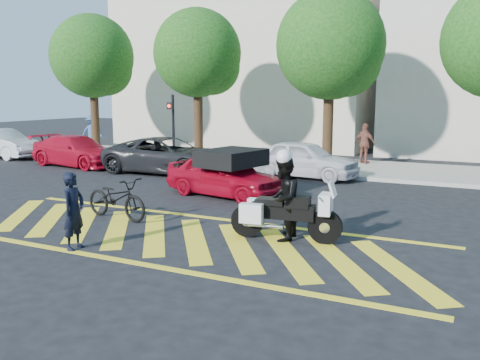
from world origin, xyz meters
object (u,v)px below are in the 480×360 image
at_px(police_motorcycle, 284,214).
at_px(red_convertible, 225,175).
at_px(parked_far_left, 2,144).
at_px(officer_bike, 74,211).
at_px(bicycle, 116,198).
at_px(parked_left, 77,151).
at_px(parked_mid_left, 167,155).
at_px(parked_mid_right, 304,159).
at_px(officer_moto, 283,199).

height_order(police_motorcycle, red_convertible, red_convertible).
xyz_separation_m(red_convertible, parked_far_left, (-14.83, 3.77, 0.04)).
distance_m(officer_bike, bicycle, 2.65).
relative_size(bicycle, parked_far_left, 0.47).
bearing_deg(officer_bike, bicycle, 12.67).
distance_m(police_motorcycle, red_convertible, 5.14).
bearing_deg(parked_left, bicycle, -124.57).
bearing_deg(parked_far_left, officer_bike, -122.42).
xyz_separation_m(parked_far_left, parked_left, (5.62, -0.60, -0.04)).
distance_m(parked_mid_left, parked_mid_right, 5.58).
height_order(red_convertible, parked_mid_left, parked_mid_left).
bearing_deg(parked_left, red_convertible, -102.43).
distance_m(officer_bike, red_convertible, 6.34).
relative_size(officer_bike, parked_left, 0.34).
relative_size(officer_moto, parked_mid_left, 0.35).
xyz_separation_m(red_convertible, parked_mid_right, (1.07, 4.57, 0.04)).
bearing_deg(officer_moto, parked_left, -126.04).
height_order(officer_bike, parked_left, officer_bike).
xyz_separation_m(bicycle, parked_left, (-8.06, 7.04, 0.14)).
xyz_separation_m(bicycle, officer_moto, (4.61, 0.09, 0.39)).
bearing_deg(parked_mid_left, officer_bike, -158.68).
xyz_separation_m(parked_far_left, parked_mid_right, (15.90, 0.80, 0.00)).
bearing_deg(police_motorcycle, officer_bike, -152.66).
bearing_deg(officer_moto, bicycle, -96.18).
xyz_separation_m(police_motorcycle, parked_mid_right, (-2.40, 8.36, 0.13)).
relative_size(red_convertible, parked_mid_right, 0.94).
relative_size(parked_far_left, parked_mid_left, 0.83).
xyz_separation_m(parked_left, parked_mid_left, (4.88, 0.00, 0.05)).
height_order(parked_far_left, parked_left, parked_far_left).
relative_size(police_motorcycle, officer_moto, 1.34).
height_order(officer_bike, parked_mid_left, officer_bike).
distance_m(officer_bike, parked_mid_left, 10.36).
distance_m(officer_bike, police_motorcycle, 4.49).
relative_size(parked_far_left, parked_mid_right, 1.03).
xyz_separation_m(officer_moto, parked_mid_right, (-2.38, 8.36, -0.21)).
distance_m(bicycle, officer_moto, 4.62).
bearing_deg(parked_far_left, parked_mid_left, -90.99).
height_order(bicycle, parked_mid_left, parked_mid_left).
height_order(officer_bike, parked_mid_right, officer_bike).
xyz_separation_m(red_convertible, parked_left, (-9.21, 3.17, 0.00)).
relative_size(bicycle, parked_mid_left, 0.39).
bearing_deg(parked_far_left, bicycle, -116.92).
relative_size(officer_bike, parked_far_left, 0.37).
relative_size(officer_bike, parked_mid_left, 0.31).
bearing_deg(police_motorcycle, parked_far_left, 150.29).
relative_size(police_motorcycle, red_convertible, 0.62).
distance_m(police_motorcycle, parked_mid_left, 10.46).
xyz_separation_m(officer_moto, parked_far_left, (-18.28, 7.56, -0.21)).
bearing_deg(parked_mid_right, bicycle, 171.07).
distance_m(police_motorcycle, parked_left, 14.47).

